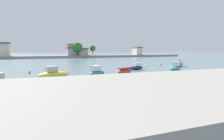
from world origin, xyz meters
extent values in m
plane|color=slate|center=(0.00, 0.00, 0.00)|extent=(400.00, 400.00, 0.00)
cube|color=gray|center=(0.00, -8.80, 1.35)|extent=(80.35, 7.62, 2.70)
cube|color=black|center=(-8.63, 8.15, 1.24)|extent=(0.30, 0.59, 0.50)
ellipsoid|color=yellow|center=(-3.05, 11.97, 0.50)|extent=(4.94, 3.19, 0.99)
cube|color=#BCB2A3|center=(-3.34, 11.86, 1.38)|extent=(1.71, 1.51, 0.77)
cube|color=black|center=(-2.67, 12.10, 1.45)|extent=(0.41, 0.95, 0.54)
ellipsoid|color=teal|center=(3.07, 11.01, 0.49)|extent=(3.40, 2.84, 0.99)
cube|color=silver|center=(2.86, 10.87, 1.38)|extent=(1.67, 1.57, 0.78)
cube|color=black|center=(3.42, 11.25, 1.45)|extent=(0.56, 0.78, 0.55)
ellipsoid|color=#C63833|center=(8.21, 12.30, 0.51)|extent=(3.82, 3.23, 1.01)
cube|color=maroon|center=(8.21, 12.30, 1.07)|extent=(3.09, 2.63, 0.11)
ellipsoid|color=navy|center=(13.16, 17.79, 0.37)|extent=(3.51, 1.66, 0.74)
cube|color=silver|center=(13.54, 17.84, 1.08)|extent=(1.27, 0.85, 0.68)
cube|color=black|center=(14.13, 17.92, 1.15)|extent=(0.16, 0.63, 0.48)
ellipsoid|color=teal|center=(19.42, 13.67, 0.44)|extent=(4.61, 3.95, 0.88)
cube|color=silver|center=(19.96, 14.06, 1.34)|extent=(1.75, 1.73, 0.92)
cube|color=black|center=(20.49, 14.44, 1.43)|extent=(0.69, 0.92, 0.64)
ellipsoid|color=#9E9EA3|center=(25.81, 20.14, 0.55)|extent=(3.93, 2.54, 1.09)
cube|color=silver|center=(25.52, 20.02, 1.48)|extent=(1.50, 1.16, 0.77)
cube|color=black|center=(26.14, 20.27, 1.55)|extent=(0.31, 0.63, 0.54)
sphere|color=orange|center=(24.56, 25.69, 0.18)|extent=(0.37, 0.37, 0.37)
sphere|color=orange|center=(-6.85, 18.99, 0.21)|extent=(0.41, 0.41, 0.41)
sphere|color=yellow|center=(17.85, 22.00, 0.18)|extent=(0.37, 0.37, 0.37)
sphere|color=white|center=(14.03, 4.39, 0.21)|extent=(0.41, 0.41, 0.41)
sphere|color=yellow|center=(0.80, 4.89, 0.21)|extent=(0.41, 0.41, 0.41)
cube|color=gray|center=(0.00, 74.64, 0.55)|extent=(134.23, 8.17, 1.09)
cube|color=beige|center=(-22.14, 75.80, 3.76)|extent=(5.79, 3.70, 5.33)
cube|color=#565156|center=(-22.14, 75.80, 6.77)|extent=(6.37, 4.07, 0.70)
cube|color=#99939E|center=(7.38, 75.78, 2.76)|extent=(3.53, 5.87, 3.34)
cube|color=brown|center=(7.38, 75.78, 4.79)|extent=(3.89, 6.46, 0.70)
cube|color=beige|center=(8.91, 75.30, 3.55)|extent=(6.19, 3.29, 4.92)
cube|color=#995B42|center=(8.91, 75.30, 6.36)|extent=(6.81, 3.62, 0.70)
cube|color=#B2A38E|center=(13.01, 75.84, 2.56)|extent=(4.46, 5.29, 2.94)
cube|color=brown|center=(13.01, 75.84, 4.38)|extent=(4.91, 5.82, 0.70)
cube|color=beige|center=(43.44, 75.38, 2.89)|extent=(3.34, 5.87, 3.60)
cube|color=#995B42|center=(43.44, 75.38, 5.04)|extent=(3.68, 6.46, 0.70)
cylinder|color=brown|center=(18.32, 76.02, 2.21)|extent=(0.36, 0.36, 2.23)
sphere|color=#2D6B33|center=(18.32, 76.02, 4.54)|extent=(3.06, 3.06, 3.06)
cylinder|color=brown|center=(10.07, 73.09, 2.00)|extent=(0.36, 0.36, 1.82)
sphere|color=#2D6B33|center=(10.07, 73.09, 4.91)|extent=(5.01, 5.01, 5.01)
camera|label=1|loc=(-3.90, -15.18, 4.19)|focal=29.11mm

